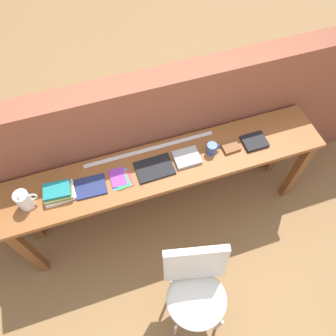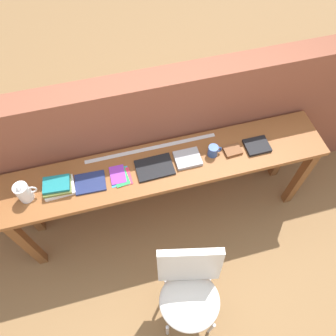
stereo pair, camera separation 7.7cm
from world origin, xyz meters
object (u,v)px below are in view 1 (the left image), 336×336
(chair_white_moulded, at_px, (196,287))
(pamphlet_pile_colourful, at_px, (121,179))
(book_stack_leftmost, at_px, (58,192))
(book_repair_rightmost, at_px, (254,141))
(pitcher_white, at_px, (24,200))
(mug, at_px, (212,149))
(magazine_cycling, at_px, (91,187))
(book_open_centre, at_px, (154,168))
(leather_journal_brown, at_px, (231,147))

(chair_white_moulded, height_order, pamphlet_pile_colourful, same)
(book_stack_leftmost, xyz_separation_m, book_repair_rightmost, (1.52, -0.02, -0.02))
(pitcher_white, relative_size, mug, 1.67)
(magazine_cycling, distance_m, book_open_centre, 0.48)
(pamphlet_pile_colourful, distance_m, book_repair_rightmost, 1.07)
(book_stack_leftmost, bearing_deg, leather_journal_brown, -0.45)
(magazine_cycling, bearing_deg, book_repair_rightmost, 2.21)
(leather_journal_brown, bearing_deg, book_repair_rightmost, -4.98)
(mug, bearing_deg, magazine_cycling, -179.07)
(magazine_cycling, height_order, mug, mug)
(magazine_cycling, bearing_deg, book_stack_leftmost, 179.47)
(book_open_centre, relative_size, book_repair_rightmost, 1.49)
(mug, bearing_deg, pitcher_white, -179.28)
(chair_white_moulded, height_order, book_open_centre, book_open_centre)
(pamphlet_pile_colourful, bearing_deg, mug, 1.35)
(magazine_cycling, relative_size, book_repair_rightmost, 1.17)
(magazine_cycling, distance_m, pamphlet_pile_colourful, 0.22)
(pitcher_white, height_order, book_repair_rightmost, pitcher_white)
(book_open_centre, bearing_deg, book_stack_leftmost, 178.35)
(pamphlet_pile_colourful, bearing_deg, magazine_cycling, 179.55)
(mug, bearing_deg, pamphlet_pile_colourful, -178.65)
(chair_white_moulded, height_order, leather_journal_brown, leather_journal_brown)
(book_open_centre, distance_m, book_repair_rightmost, 0.81)
(pitcher_white, height_order, magazine_cycling, pitcher_white)
(magazine_cycling, distance_m, mug, 0.94)
(magazine_cycling, bearing_deg, book_open_centre, 3.18)
(chair_white_moulded, bearing_deg, book_open_centre, 92.89)
(magazine_cycling, xyz_separation_m, pamphlet_pile_colourful, (0.22, -0.00, -0.00))
(chair_white_moulded, distance_m, leather_journal_brown, 1.07)
(pitcher_white, distance_m, pamphlet_pile_colourful, 0.67)
(book_stack_leftmost, bearing_deg, pitcher_white, -176.40)
(book_stack_leftmost, distance_m, pamphlet_pile_colourful, 0.44)
(chair_white_moulded, bearing_deg, magazine_cycling, 122.38)
(magazine_cycling, bearing_deg, chair_white_moulded, -55.15)
(leather_journal_brown, height_order, book_repair_rightmost, book_repair_rightmost)
(chair_white_moulded, height_order, mug, mug)
(book_stack_leftmost, bearing_deg, magazine_cycling, -3.00)
(book_repair_rightmost, bearing_deg, mug, 176.66)
(pamphlet_pile_colourful, xyz_separation_m, book_repair_rightmost, (1.07, -0.00, 0.01))
(chair_white_moulded, distance_m, pitcher_white, 1.34)
(mug, bearing_deg, book_stack_leftmost, -179.82)
(magazine_cycling, relative_size, mug, 1.97)
(book_open_centre, height_order, leather_journal_brown, leather_journal_brown)
(mug, distance_m, leather_journal_brown, 0.16)
(chair_white_moulded, distance_m, book_open_centre, 0.90)
(book_open_centre, bearing_deg, magazine_cycling, 179.53)
(pitcher_white, relative_size, book_repair_rightmost, 0.99)
(mug, bearing_deg, chair_white_moulded, -116.54)
(pitcher_white, relative_size, magazine_cycling, 0.85)
(book_open_centre, bearing_deg, pitcher_white, 179.32)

